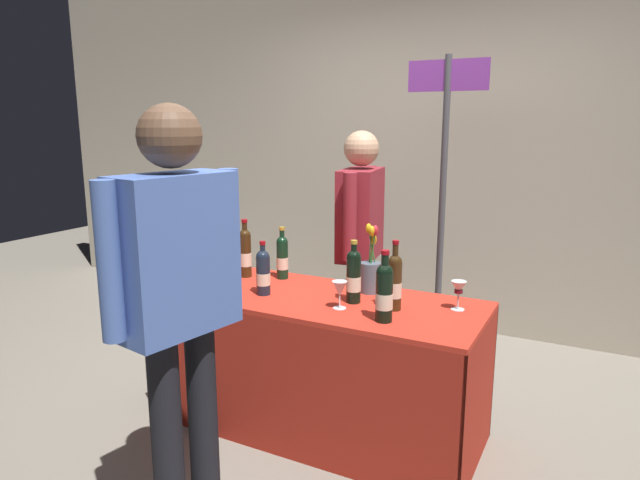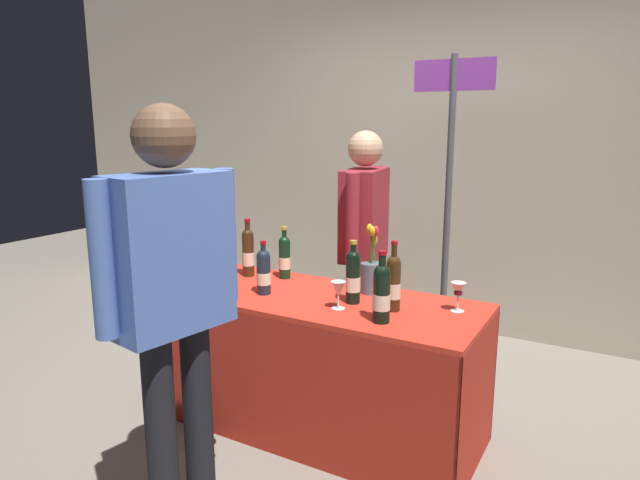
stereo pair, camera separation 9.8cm
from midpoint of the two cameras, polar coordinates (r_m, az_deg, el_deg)
ground_plane at (r=3.21m, az=0.93°, el=-18.42°), size 12.00×12.00×0.00m
back_partition at (r=4.52m, az=12.71°, el=9.96°), size 7.76×0.12×2.97m
tasting_table at (r=2.98m, az=0.96°, el=-9.98°), size 1.67×0.68×0.74m
featured_wine_bottle at (r=3.22m, az=-2.74°, el=-1.66°), size 0.07×0.07×0.30m
display_bottle_0 at (r=2.69m, az=8.51°, el=-4.24°), size 0.07×0.07×0.34m
display_bottle_1 at (r=2.78m, az=4.35°, el=-3.68°), size 0.07×0.07×0.32m
display_bottle_2 at (r=2.53m, az=7.39°, el=-5.27°), size 0.08×0.08×0.33m
display_bottle_3 at (r=2.93m, az=-4.79°, el=-3.18°), size 0.07×0.07×0.28m
display_bottle_4 at (r=3.28m, az=-6.46°, el=-1.17°), size 0.07×0.07×0.34m
wine_glass_near_vendor at (r=2.70m, az=2.92°, el=-5.06°), size 0.07×0.07×0.14m
wine_glass_mid at (r=2.75m, az=14.87°, el=-4.96°), size 0.07×0.07×0.14m
wine_glass_near_taster at (r=2.96m, az=-9.00°, el=-3.72°), size 0.08×0.08×0.13m
flower_vase at (r=2.96m, az=6.16°, el=-3.37°), size 0.11×0.11×0.37m
vendor_presenter at (r=3.51m, az=5.30°, el=0.66°), size 0.28×0.59×1.57m
taster_foreground_right at (r=2.19m, az=-13.54°, el=-4.32°), size 0.29×0.62×1.69m
booth_signpost at (r=3.73m, az=13.72°, el=6.21°), size 0.51×0.04×2.03m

